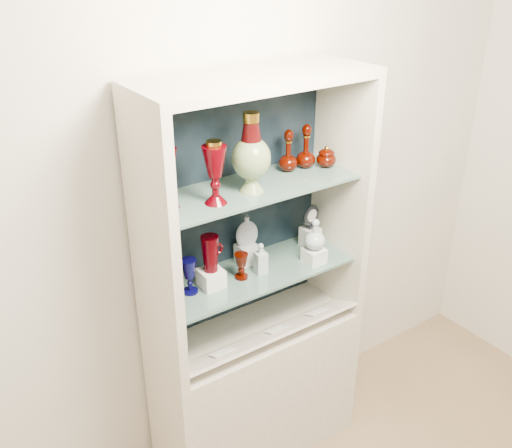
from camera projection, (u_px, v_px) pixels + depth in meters
wall_back at (228, 186)px, 2.57m from camera, size 3.50×0.02×2.80m
cabinet_base at (256, 388)px, 2.86m from camera, size 1.00×0.40×0.75m
cabinet_back_panel at (232, 204)px, 2.58m from camera, size 0.98×0.02×1.15m
cabinet_side_left at (154, 250)px, 2.20m from camera, size 0.04×0.40×1.15m
cabinet_side_right at (340, 194)px, 2.68m from camera, size 0.04×0.40×1.15m
cabinet_top_cap at (256, 79)px, 2.18m from camera, size 1.00×0.40×0.04m
shelf_lower at (254, 273)px, 2.58m from camera, size 0.92×0.34×0.01m
shelf_upper at (253, 187)px, 2.39m from camera, size 0.92×0.34×0.01m
label_ledge at (270, 335)px, 2.60m from camera, size 0.92×0.17×0.09m
label_card_0 at (276, 329)px, 2.61m from camera, size 0.10×0.06×0.03m
label_card_1 at (317, 312)px, 2.74m from camera, size 0.10×0.06×0.03m
label_card_2 at (222, 352)px, 2.47m from camera, size 0.10×0.06×0.03m
pedestal_lamp_left at (166, 176)px, 2.14m from camera, size 0.12×0.12×0.26m
pedestal_lamp_right at (215, 173)px, 2.18m from camera, size 0.12×0.12×0.25m
enamel_urn at (251, 153)px, 2.27m from camera, size 0.18×0.18×0.33m
ruby_decanter_a at (306, 144)px, 2.54m from camera, size 0.10×0.10×0.23m
ruby_decanter_b at (288, 149)px, 2.50m from camera, size 0.09×0.09×0.20m
lidded_bowl at (326, 156)px, 2.57m from camera, size 0.11×0.11×0.10m
cobalt_goblet at (189, 276)px, 2.39m from camera, size 0.08×0.08×0.16m
ruby_goblet_tall at (172, 281)px, 2.34m from camera, size 0.09×0.09×0.18m
ruby_goblet_small at (241, 266)px, 2.51m from camera, size 0.08×0.08×0.12m
riser_ruby_pitcher at (211, 278)px, 2.45m from camera, size 0.10×0.10×0.08m
ruby_pitcher at (210, 254)px, 2.40m from camera, size 0.13×0.09×0.16m
clear_square_bottle at (261, 258)px, 2.54m from camera, size 0.06×0.06×0.15m
riser_flat_flask at (247, 253)px, 2.64m from camera, size 0.09×0.09×0.09m
flat_flask at (247, 231)px, 2.58m from camera, size 0.11×0.06×0.15m
riser_clear_round_decanter at (314, 255)px, 2.64m from camera, size 0.09×0.09×0.07m
clear_round_decanter at (315, 235)px, 2.59m from camera, size 0.11×0.11×0.14m
riser_cameo_medallion at (310, 237)px, 2.77m from camera, size 0.08×0.08×0.10m
cameo_medallion at (311, 216)px, 2.72m from camera, size 0.11×0.06×0.12m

